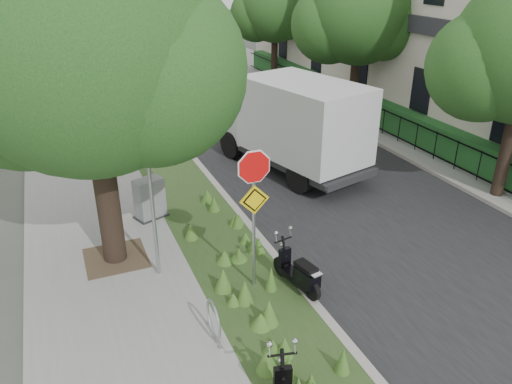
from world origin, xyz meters
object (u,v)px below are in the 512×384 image
sign_assembly (254,192)px  utility_cabinet (150,199)px  scooter_far (301,277)px  box_truck (292,121)px

sign_assembly → utility_cabinet: size_ratio=2.91×
scooter_far → box_truck: 7.08m
utility_cabinet → scooter_far: bearing=-63.7°
scooter_far → utility_cabinet: utility_cabinet is taller
sign_assembly → scooter_far: bearing=-34.0°
scooter_far → utility_cabinet: bearing=116.3°
sign_assembly → box_truck: size_ratio=0.52×
box_truck → utility_cabinet: box_truck is taller
scooter_far → utility_cabinet: 5.04m
box_truck → sign_assembly: bearing=-122.8°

